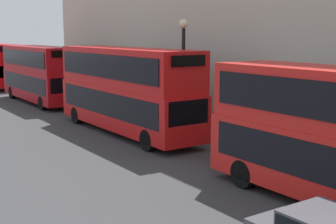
% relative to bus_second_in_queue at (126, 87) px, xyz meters
% --- Properties ---
extents(bus_second_in_queue, '(2.59, 11.20, 4.55)m').
position_rel_bus_second_in_queue_xyz_m(bus_second_in_queue, '(0.00, 0.00, 0.00)').
color(bus_second_in_queue, red).
rests_on(bus_second_in_queue, ground).
extents(bus_third_in_queue, '(2.59, 10.36, 4.33)m').
position_rel_bus_second_in_queue_xyz_m(bus_third_in_queue, '(-0.00, 13.47, -0.12)').
color(bus_third_in_queue, '#A80F14').
rests_on(bus_third_in_queue, ground).
extents(street_lamp, '(0.44, 0.44, 6.00)m').
position_rel_bus_second_in_queue_xyz_m(street_lamp, '(1.62, -2.98, 1.24)').
color(street_lamp, black).
rests_on(street_lamp, ground).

